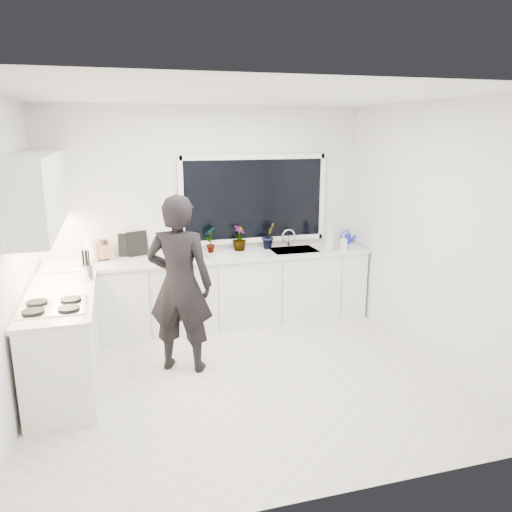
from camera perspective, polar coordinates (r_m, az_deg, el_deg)
name	(u,v)px	position (r m, az deg, el deg)	size (l,w,h in m)	color
floor	(243,380)	(5.13, -1.47, -13.95)	(4.00, 3.50, 0.02)	beige
wall_back	(207,216)	(6.33, -5.57, 4.53)	(4.00, 0.02, 2.70)	white
wall_left	(6,263)	(4.59, -26.66, -0.67)	(0.02, 3.50, 2.70)	white
wall_right	(430,235)	(5.48, 19.23, 2.28)	(0.02, 3.50, 2.70)	white
ceiling	(241,94)	(4.53, -1.70, 18.02)	(4.00, 3.50, 0.02)	white
window	(254,199)	(6.40, -0.23, 6.51)	(1.80, 0.02, 1.00)	black
base_cabinets_back	(214,293)	(6.25, -4.84, -4.18)	(3.92, 0.58, 0.88)	white
base_cabinets_left	(64,343)	(5.15, -21.09, -9.27)	(0.58, 1.60, 0.88)	white
countertop_back	(213,257)	(6.11, -4.92, -0.12)	(3.94, 0.62, 0.04)	silver
countertop_left	(59,297)	(4.99, -21.56, -4.41)	(0.62, 1.60, 0.04)	silver
upper_cabinets	(39,191)	(5.15, -23.52, 6.82)	(0.34, 2.10, 0.70)	white
sink	(294,254)	(6.41, 4.32, 0.29)	(0.58, 0.42, 0.14)	silver
faucet	(289,238)	(6.55, 3.75, 2.05)	(0.03, 0.03, 0.22)	silver
stovetop	(53,306)	(4.66, -22.22, -5.36)	(0.56, 0.48, 0.03)	black
person	(180,284)	(5.05, -8.70, -3.24)	(0.66, 0.44, 1.82)	black
pizza_tray	(189,256)	(6.04, -7.61, -0.03)	(0.41, 0.30, 0.03)	silver
pizza	(189,255)	(6.04, -7.62, 0.13)	(0.37, 0.26, 0.01)	red
watering_can	(345,239)	(6.83, 10.19, 1.98)	(0.14, 0.14, 0.13)	#1527C7
paper_towel_roll	(91,251)	(6.09, -18.38, 0.59)	(0.11, 0.11, 0.26)	white
knife_block	(104,251)	(6.13, -17.00, 0.58)	(0.13, 0.10, 0.22)	#A36C4C
utensil_crock	(87,272)	(5.38, -18.77, -1.76)	(0.13, 0.13, 0.16)	silver
picture_frame_large	(128,245)	(6.22, -14.45, 1.24)	(0.22, 0.02, 0.28)	black
picture_frame_small	(138,244)	(6.22, -13.38, 1.40)	(0.25, 0.02, 0.30)	black
herb_plants	(242,237)	(6.32, -1.62, 2.13)	(0.98, 0.25, 0.34)	#26662D
soap_bottles	(334,240)	(6.42, 8.93, 1.83)	(0.31, 0.13, 0.29)	#D8BF66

